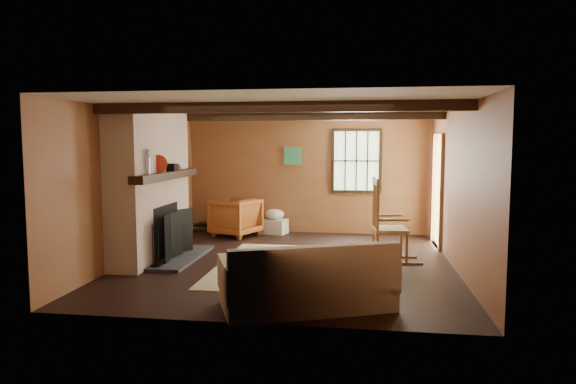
% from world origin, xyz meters
% --- Properties ---
extents(ground, '(5.50, 5.50, 0.00)m').
position_xyz_m(ground, '(0.00, 0.00, 0.00)').
color(ground, black).
rests_on(ground, ground).
extents(room_envelope, '(5.02, 5.52, 2.44)m').
position_xyz_m(room_envelope, '(0.22, 0.26, 1.63)').
color(room_envelope, brown).
rests_on(room_envelope, ground).
extents(fireplace, '(1.02, 2.30, 2.40)m').
position_xyz_m(fireplace, '(-2.23, -0.00, 1.10)').
color(fireplace, '#A3503F').
rests_on(fireplace, ground).
extents(rug, '(2.50, 3.00, 0.01)m').
position_xyz_m(rug, '(0.20, -0.20, 0.00)').
color(rug, tan).
rests_on(rug, ground).
extents(rocking_chair, '(1.01, 0.60, 1.32)m').
position_xyz_m(rocking_chair, '(1.51, 0.31, 0.56)').
color(rocking_chair, tan).
rests_on(rocking_chair, ground).
extents(sofa, '(2.11, 1.52, 0.78)m').
position_xyz_m(sofa, '(0.54, -2.19, 0.28)').
color(sofa, beige).
rests_on(sofa, ground).
extents(firewood_pile, '(0.62, 0.11, 0.22)m').
position_xyz_m(firewood_pile, '(-2.08, 2.53, 0.11)').
color(firewood_pile, '#503922').
rests_on(firewood_pile, ground).
extents(laundry_basket, '(0.58, 0.49, 0.30)m').
position_xyz_m(laundry_basket, '(-0.66, 2.50, 0.15)').
color(laundry_basket, silver).
rests_on(laundry_basket, ground).
extents(basket_pillow, '(0.51, 0.47, 0.21)m').
position_xyz_m(basket_pillow, '(-0.66, 2.50, 0.40)').
color(basket_pillow, beige).
rests_on(basket_pillow, laundry_basket).
extents(armchair, '(1.08, 1.07, 0.76)m').
position_xyz_m(armchair, '(-1.39, 2.11, 0.38)').
color(armchair, '#BF6026').
rests_on(armchair, ground).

